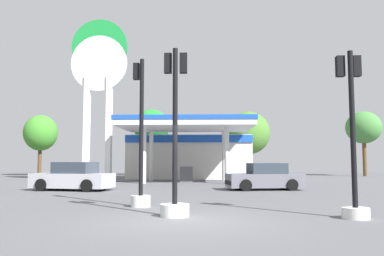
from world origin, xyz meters
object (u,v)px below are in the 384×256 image
Objects in this scene: car_1 at (73,177)px; tree_3 at (363,128)px; tree_2 at (248,133)px; tree_1 at (151,126)px; station_pole_sign at (99,77)px; traffic_signal_0 at (175,162)px; car_0 at (265,178)px; traffic_signal_1 at (140,161)px; traffic_signal_2 at (353,154)px; tree_0 at (41,133)px.

tree_3 is (23.07, 20.11, 4.24)m from car_1.
tree_2 is (11.27, 19.80, 3.70)m from car_1.
station_pole_sign is at bearing -101.25° from tree_1.
car_0 is at bearing 68.30° from traffic_signal_0.
traffic_signal_1 is 1.11× the size of traffic_signal_2.
tree_2 is (5.28, 29.11, 2.88)m from traffic_signal_0.
car_1 is (1.22, -8.86, -7.24)m from station_pole_sign.
traffic_signal_0 reaches higher than traffic_signal_2.
car_1 reaches higher than car_0.
tree_0 is at bearing 178.09° from tree_2.
tree_1 is at bearing 97.08° from traffic_signal_1.
traffic_signal_2 is 29.49m from tree_2.
tree_3 is at bearing 1.53° from tree_2.
traffic_signal_2 is at bearing -21.97° from traffic_signal_1.
station_pole_sign is at bearing -138.78° from tree_2.
traffic_signal_2 is at bearing -54.69° from tree_0.
tree_2 reaches higher than traffic_signal_2.
tree_1 is at bearing 1.92° from tree_0.
tree_0 reaches higher than traffic_signal_1.
station_pole_sign is 15.33m from tree_0.
car_1 is 11.11m from traffic_signal_0.
station_pole_sign is at bearing -51.29° from tree_0.
tree_2 is 11.82m from tree_3.
tree_1 is 10.18m from tree_2.
tree_3 reaches higher than tree_0.
traffic_signal_0 is at bearing -57.26° from car_1.
traffic_signal_2 is (6.09, -2.46, 0.16)m from traffic_signal_1.
station_pole_sign is at bearing -155.14° from tree_3.
car_1 is 0.96× the size of traffic_signal_2.
traffic_signal_1 is at bearing -82.92° from tree_1.
tree_3 reaches higher than traffic_signal_0.
car_0 is 10.82m from traffic_signal_0.
traffic_signal_1 is (5.88, -15.97, -6.38)m from station_pole_sign.
traffic_signal_1 is at bearing -61.15° from tree_0.
station_pole_sign is 2.49× the size of traffic_signal_1.
tree_1 is (-8.79, 20.22, 4.55)m from car_0.
car_1 is at bearing -82.19° from station_pole_sign.
car_0 is at bearing 4.04° from car_1.
traffic_signal_2 is 0.68× the size of tree_2.
tree_0 reaches higher than car_1.
traffic_signal_1 reaches higher than traffic_signal_0.
traffic_signal_1 is (-1.33, 2.21, 0.03)m from traffic_signal_0.
tree_1 is at bearing 177.89° from tree_3.
car_1 is 30.90m from tree_3.
station_pole_sign is at bearing 123.01° from traffic_signal_2.
tree_0 is at bearing 118.85° from traffic_signal_1.
traffic_signal_1 reaches higher than traffic_signal_2.
traffic_signal_0 is 0.71× the size of tree_2.
car_1 is at bearing -119.64° from tree_2.
traffic_signal_1 is at bearing -56.72° from car_1.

